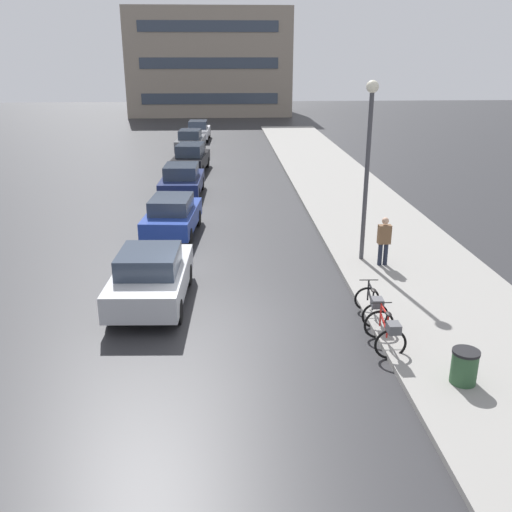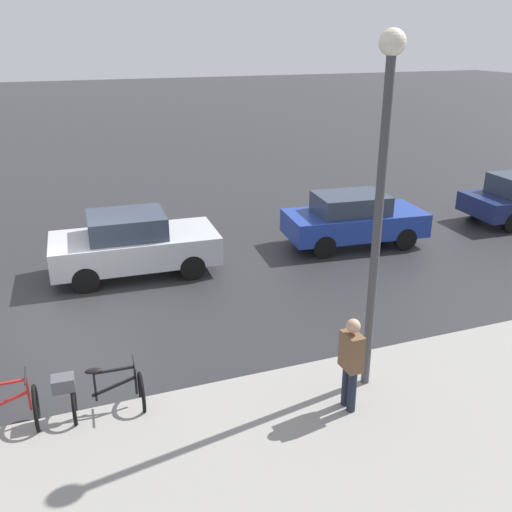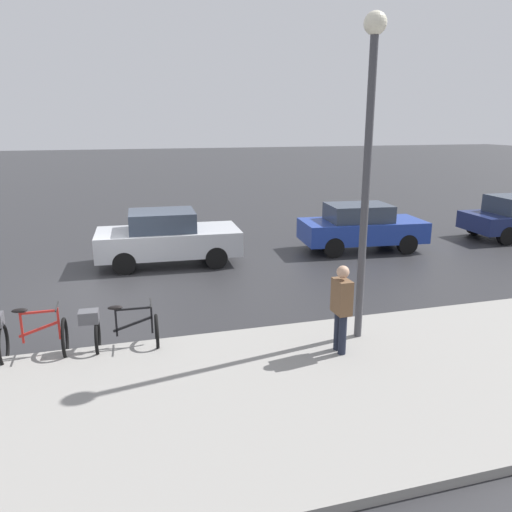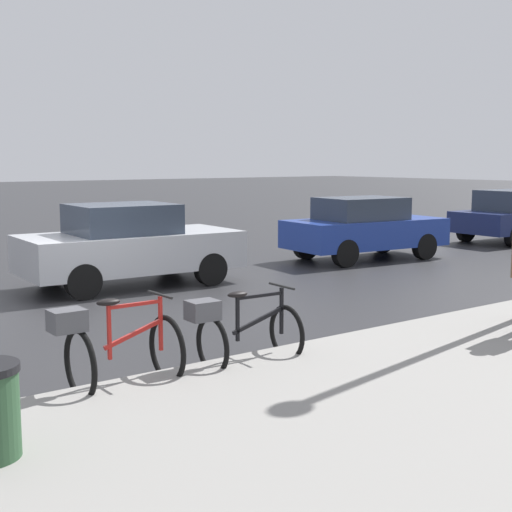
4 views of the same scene
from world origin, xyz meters
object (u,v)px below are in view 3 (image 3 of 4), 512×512
(car_silver, at_px, (167,237))
(car_blue, at_px, (361,227))
(pedestrian, at_px, (341,307))
(bicycle_nearest, at_px, (25,336))
(streetlamp, at_px, (368,143))
(bicycle_second, at_px, (118,329))

(car_silver, bearing_deg, car_blue, 89.08)
(pedestrian, bearing_deg, car_blue, 150.00)
(bicycle_nearest, distance_m, car_blue, 10.96)
(bicycle_nearest, relative_size, streetlamp, 0.23)
(bicycle_second, height_order, streetlamp, streetlamp)
(bicycle_second, xyz_separation_m, car_blue, (-5.73, 7.82, 0.30))
(pedestrian, bearing_deg, bicycle_nearest, -104.45)
(car_silver, relative_size, streetlamp, 0.72)
(bicycle_second, bearing_deg, car_blue, 126.21)
(car_silver, height_order, car_blue, car_silver)
(bicycle_second, bearing_deg, car_silver, 165.27)
(bicycle_nearest, distance_m, bicycle_second, 1.55)
(car_silver, distance_m, car_blue, 6.29)
(car_blue, bearing_deg, streetlamp, -27.81)
(bicycle_nearest, bearing_deg, streetlamp, 82.00)
(pedestrian, bearing_deg, bicycle_second, -109.06)
(streetlamp, bearing_deg, pedestrian, -49.80)
(car_blue, height_order, streetlamp, streetlamp)
(bicycle_second, bearing_deg, bicycle_nearest, -92.54)
(bicycle_second, distance_m, streetlamp, 5.53)
(car_silver, relative_size, car_blue, 1.03)
(car_blue, relative_size, pedestrian, 2.38)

